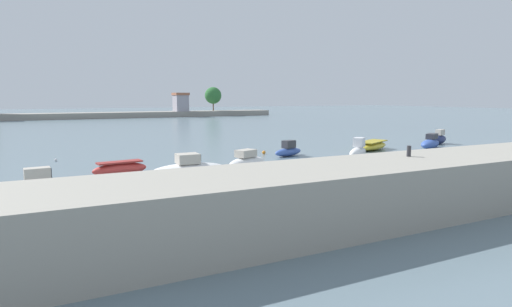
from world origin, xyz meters
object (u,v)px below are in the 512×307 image
object	(u,v)px
moored_boat_4	(247,162)
moored_boat_8	(430,143)
moored_boat_1	(42,185)
moored_boat_7	(372,146)
mooring_buoy_1	(56,160)
moored_boat_2	(120,169)
moored_boat_6	(358,151)
mooring_bollard	(409,151)
moored_boat_5	(288,150)
mooring_buoy_2	(298,166)
moored_boat_3	(189,168)
mooring_buoy_3	(264,152)
moored_boat_9	(439,139)

from	to	relation	value
moored_boat_4	moored_boat_8	xyz separation A→B (m)	(23.66, 3.06, -0.00)
moored_boat_1	moored_boat_4	size ratio (longest dim) A/B	0.93
moored_boat_7	mooring_buoy_1	xyz separation A→B (m)	(-30.44, 6.31, -0.34)
moored_boat_2	moored_boat_7	xyz separation A→B (m)	(26.47, 3.26, -0.04)
moored_boat_1	moored_boat_6	size ratio (longest dim) A/B	0.99
moored_boat_7	mooring_bollard	bearing A→B (deg)	-153.58
moored_boat_5	mooring_buoy_2	size ratio (longest dim) A/B	11.06
moored_boat_5	moored_boat_8	distance (m)	17.00
moored_boat_4	moored_boat_8	distance (m)	23.86
moored_boat_3	moored_boat_4	xyz separation A→B (m)	(4.85, 0.59, 0.05)
moored_boat_4	mooring_buoy_1	bearing A→B (deg)	118.13
moored_boat_5	moored_boat_4	bearing A→B (deg)	-160.78
mooring_bollard	moored_boat_3	size ratio (longest dim) A/B	0.10
mooring_bollard	moored_boat_5	bearing A→B (deg)	76.81
mooring_bollard	mooring_buoy_3	xyz separation A→B (m)	(2.98, 21.23, -2.75)
mooring_bollard	moored_boat_6	distance (m)	18.00
mooring_bollard	mooring_buoy_2	distance (m)	13.22
moored_boat_5	moored_boat_2	bearing A→B (deg)	174.08
mooring_bollard	mooring_buoy_2	size ratio (longest dim) A/B	1.66
moored_boat_3	moored_boat_5	bearing A→B (deg)	26.33
moored_boat_6	moored_boat_8	bearing A→B (deg)	-24.47
moored_boat_9	mooring_buoy_2	xyz separation A→B (m)	(-24.32, -6.88, -0.49)
moored_boat_9	mooring_buoy_1	world-z (taller)	moored_boat_9
moored_boat_4	moored_boat_9	distance (m)	28.87
mooring_buoy_1	mooring_buoy_2	world-z (taller)	mooring_buoy_2
moored_boat_8	mooring_buoy_3	xyz separation A→B (m)	(-18.36, 4.22, -0.44)
moored_boat_5	mooring_buoy_3	bearing A→B (deg)	105.88
moored_boat_4	moored_boat_7	xyz separation A→B (m)	(17.21, 5.04, -0.15)
moored_boat_1	moored_boat_2	size ratio (longest dim) A/B	0.93
moored_boat_3	moored_boat_5	xyz separation A→B (m)	(11.63, 5.63, -0.02)
moored_boat_3	moored_boat_7	size ratio (longest dim) A/B	0.94
moored_boat_4	moored_boat_8	world-z (taller)	moored_boat_8
moored_boat_6	mooring_buoy_3	bearing A→B (deg)	103.07
moored_boat_6	moored_boat_8	size ratio (longest dim) A/B	0.82
moored_boat_7	mooring_buoy_1	bearing A→B (deg)	142.81
mooring_bollard	moored_boat_6	xyz separation A→B (m)	(9.59, 15.06, -2.26)
moored_boat_1	moored_boat_6	bearing A→B (deg)	1.97
moored_boat_2	mooring_bollard	bearing A→B (deg)	-62.38
moored_boat_2	moored_boat_4	distance (m)	9.43
mooring_bollard	moored_boat_7	world-z (taller)	mooring_bollard
moored_boat_3	mooring_buoy_2	size ratio (longest dim) A/B	16.38
mooring_bollard	moored_boat_5	xyz separation A→B (m)	(4.45, 18.99, -2.38)
mooring_buoy_2	moored_boat_4	bearing A→B (deg)	164.10
mooring_bollard	moored_boat_9	bearing A→B (deg)	37.19
moored_boat_8	moored_boat_5	bearing A→B (deg)	147.09
moored_boat_7	moored_boat_8	bearing A→B (deg)	-42.55
moored_boat_7	mooring_buoy_3	bearing A→B (deg)	143.84
moored_boat_3	moored_boat_6	xyz separation A→B (m)	(16.78, 1.69, 0.10)
mooring_bollard	moored_boat_6	world-z (taller)	mooring_bollard
moored_boat_3	moored_boat_4	world-z (taller)	moored_boat_3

